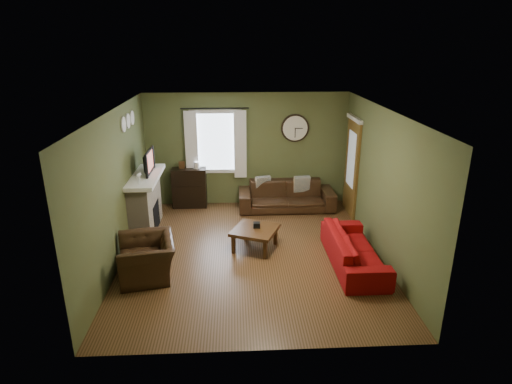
{
  "coord_description": "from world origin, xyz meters",
  "views": [
    {
      "loc": [
        -0.28,
        -6.99,
        3.7
      ],
      "look_at": [
        0.1,
        0.4,
        1.05
      ],
      "focal_mm": 30.0,
      "sensor_mm": 36.0,
      "label": 1
    }
  ],
  "objects_px": {
    "sofa_red": "(354,249)",
    "sofa_brown": "(286,196)",
    "bookshelf": "(189,188)",
    "coffee_table": "(255,239)",
    "armchair": "(147,258)"
  },
  "relations": [
    {
      "from": "armchair",
      "to": "coffee_table",
      "type": "bearing_deg",
      "value": 103.7
    },
    {
      "from": "bookshelf",
      "to": "coffee_table",
      "type": "relative_size",
      "value": 1.21
    },
    {
      "from": "armchair",
      "to": "coffee_table",
      "type": "distance_m",
      "value": 2.02
    },
    {
      "from": "sofa_brown",
      "to": "sofa_red",
      "type": "distance_m",
      "value": 2.78
    },
    {
      "from": "bookshelf",
      "to": "coffee_table",
      "type": "height_order",
      "value": "bookshelf"
    },
    {
      "from": "sofa_red",
      "to": "coffee_table",
      "type": "relative_size",
      "value": 2.58
    },
    {
      "from": "sofa_red",
      "to": "coffee_table",
      "type": "distance_m",
      "value": 1.81
    },
    {
      "from": "sofa_red",
      "to": "armchair",
      "type": "distance_m",
      "value": 3.5
    },
    {
      "from": "sofa_brown",
      "to": "sofa_red",
      "type": "xyz_separation_m",
      "value": [
        0.86,
        -2.64,
        -0.03
      ]
    },
    {
      "from": "sofa_brown",
      "to": "coffee_table",
      "type": "distance_m",
      "value": 2.13
    },
    {
      "from": "bookshelf",
      "to": "coffee_table",
      "type": "bearing_deg",
      "value": -57.65
    },
    {
      "from": "bookshelf",
      "to": "armchair",
      "type": "height_order",
      "value": "bookshelf"
    },
    {
      "from": "coffee_table",
      "to": "bookshelf",
      "type": "bearing_deg",
      "value": 122.35
    },
    {
      "from": "bookshelf",
      "to": "sofa_brown",
      "type": "height_order",
      "value": "bookshelf"
    },
    {
      "from": "sofa_red",
      "to": "sofa_brown",
      "type": "bearing_deg",
      "value": 18.0
    }
  ]
}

